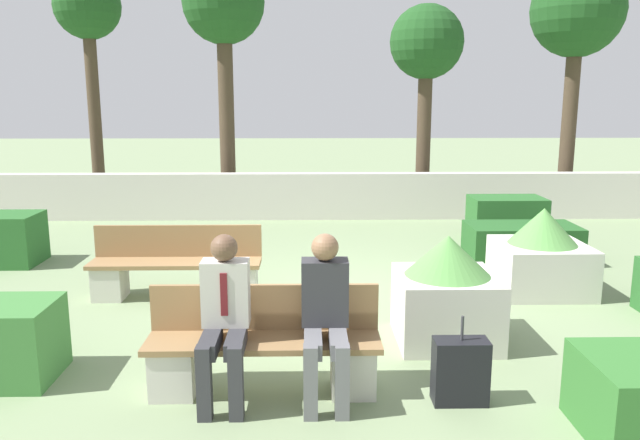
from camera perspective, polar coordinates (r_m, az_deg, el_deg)
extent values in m
plane|color=gray|center=(7.59, 1.78, -7.41)|extent=(60.00, 60.00, 0.00)
cube|color=beige|center=(12.54, 0.60, 2.21)|extent=(14.64, 0.30, 0.92)
cube|color=#937047|center=(5.24, -5.20, -11.13)|extent=(1.94, 0.44, 0.05)
cube|color=#937047|center=(5.39, -5.07, -7.93)|extent=(1.94, 0.04, 0.40)
cube|color=beige|center=(5.44, -13.17, -13.19)|extent=(0.36, 0.40, 0.41)
cube|color=beige|center=(5.33, 3.01, -13.39)|extent=(0.36, 0.40, 0.41)
cube|color=#937047|center=(7.79, -13.10, -3.88)|extent=(2.07, 0.44, 0.05)
cube|color=#937047|center=(7.96, -12.81, -1.87)|extent=(2.07, 0.05, 0.40)
cube|color=beige|center=(8.05, -18.65, -5.39)|extent=(0.36, 0.40, 0.41)
cube|color=beige|center=(7.72, -7.15, -5.57)|extent=(0.36, 0.40, 0.41)
cube|color=#333338|center=(5.06, -9.99, -11.00)|extent=(0.14, 0.46, 0.13)
cube|color=#333338|center=(5.03, -7.70, -11.05)|extent=(0.14, 0.46, 0.13)
cube|color=#333338|center=(4.95, -10.55, -14.47)|extent=(0.11, 0.11, 0.59)
cube|color=#333338|center=(4.92, -7.70, -14.56)|extent=(0.11, 0.11, 0.59)
cube|color=beige|center=(5.16, -8.61, -6.58)|extent=(0.38, 0.22, 0.54)
sphere|color=brown|center=(5.03, -8.76, -2.53)|extent=(0.22, 0.22, 0.22)
cube|color=maroon|center=(5.04, -8.78, -6.76)|extent=(0.06, 0.01, 0.35)
cube|color=slate|center=(5.00, -0.65, -11.10)|extent=(0.14, 0.46, 0.13)
cube|color=slate|center=(5.01, 1.68, -11.08)|extent=(0.14, 0.46, 0.13)
cube|color=slate|center=(4.89, -0.86, -14.63)|extent=(0.11, 0.11, 0.59)
cube|color=slate|center=(4.89, 2.04, -14.60)|extent=(0.11, 0.11, 0.59)
cube|color=#333338|center=(5.11, 0.45, -6.59)|extent=(0.38, 0.22, 0.54)
sphere|color=#936B4C|center=(4.99, 0.46, -2.51)|extent=(0.22, 0.22, 0.22)
cube|color=#286028|center=(11.09, 16.66, 0.09)|extent=(1.22, 0.77, 0.75)
cube|color=#235623|center=(9.73, 17.94, -2.06)|extent=(1.60, 0.85, 0.56)
cube|color=beige|center=(8.36, 19.51, -4.11)|extent=(1.09, 1.09, 0.62)
cone|color=#569347|center=(8.24, 19.75, -0.52)|extent=(0.85, 0.85, 0.45)
cube|color=beige|center=(6.44, 11.43, -7.88)|extent=(0.98, 0.98, 0.69)
cone|color=#569347|center=(6.28, 11.62, -3.19)|extent=(0.85, 0.85, 0.40)
cube|color=black|center=(5.25, 12.70, -13.34)|extent=(0.43, 0.22, 0.53)
cylinder|color=#333338|center=(5.11, 12.88, -9.61)|extent=(0.02, 0.02, 0.20)
cylinder|color=#473828|center=(14.71, -19.89, 8.78)|extent=(0.27, 0.27, 3.94)
sphere|color=#1E4C1E|center=(14.82, -20.52, 17.90)|extent=(1.41, 1.41, 1.41)
cylinder|color=#473828|center=(13.34, -8.52, 8.92)|extent=(0.32, 0.32, 3.84)
sphere|color=#1E4C1E|center=(13.46, -8.83, 19.08)|extent=(1.67, 1.67, 1.67)
cylinder|color=#473828|center=(13.58, 9.45, 7.41)|extent=(0.30, 0.30, 3.12)
sphere|color=#1E4C1E|center=(13.59, 9.72, 15.77)|extent=(1.53, 1.53, 1.53)
cylinder|color=#473828|center=(14.45, 21.79, 8.04)|extent=(0.31, 0.31, 3.65)
sphere|color=#1E4C1E|center=(14.54, 22.49, 17.30)|extent=(1.90, 1.90, 1.90)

